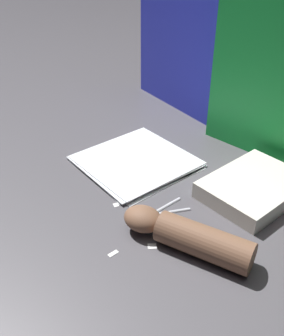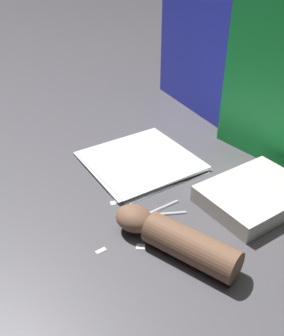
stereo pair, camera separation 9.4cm
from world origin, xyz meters
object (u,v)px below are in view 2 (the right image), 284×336
paper_stack (141,161)px  hand_forearm (176,239)px  scissors (144,215)px  book_closed (255,195)px

paper_stack → hand_forearm: hand_forearm is taller
paper_stack → hand_forearm: 0.36m
paper_stack → hand_forearm: size_ratio=1.01×
hand_forearm → paper_stack: bearing=160.6°
scissors → hand_forearm: size_ratio=0.53×
book_closed → hand_forearm: size_ratio=0.88×
paper_stack → book_closed: book_closed is taller
book_closed → scissors: bearing=-110.1°
scissors → hand_forearm: hand_forearm is taller
book_closed → hand_forearm: bearing=-82.4°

